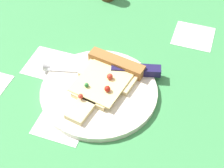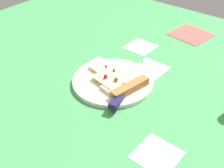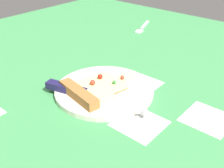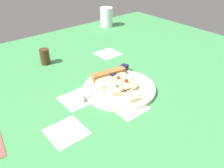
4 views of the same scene
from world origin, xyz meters
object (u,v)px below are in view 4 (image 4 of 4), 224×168
(pizza_slice, at_px, (115,81))
(drinking_glass, at_px, (106,17))
(knife, at_px, (111,77))
(pepper_shaker, at_px, (45,57))
(plate, at_px, (119,88))

(pizza_slice, height_order, drinking_glass, drinking_glass)
(knife, bearing_deg, drinking_glass, -52.00)
(pizza_slice, distance_m, pepper_shaker, 0.31)
(plate, xyz_separation_m, pepper_shaker, (-0.10, 0.32, 0.02))
(drinking_glass, relative_size, pepper_shaker, 1.69)
(knife, relative_size, drinking_glass, 2.35)
(plate, xyz_separation_m, pizza_slice, (0.00, 0.03, 0.01))
(knife, height_order, drinking_glass, drinking_glass)
(pepper_shaker, bearing_deg, drinking_glass, 24.20)
(drinking_glass, bearing_deg, pepper_shaker, -155.80)
(pizza_slice, xyz_separation_m, pepper_shaker, (-0.10, 0.29, 0.01))
(plate, height_order, pizza_slice, pizza_slice)
(pizza_slice, xyz_separation_m, knife, (0.01, 0.03, -0.00))
(knife, distance_m, drinking_glass, 0.59)
(plate, xyz_separation_m, knife, (0.01, 0.06, 0.01))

